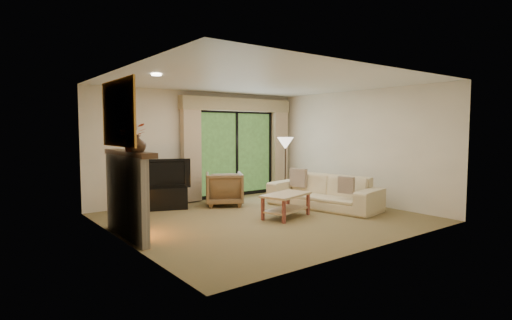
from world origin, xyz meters
TOP-DOWN VIEW (x-y plane):
  - floor at (0.00, 0.00)m, footprint 5.50×5.50m
  - ceiling at (0.00, 0.00)m, footprint 5.50×5.50m
  - wall_back at (0.00, 2.50)m, footprint 5.00×0.00m
  - wall_front at (0.00, -2.50)m, footprint 5.00×0.00m
  - wall_left at (-2.75, 0.00)m, footprint 0.00×5.00m
  - wall_right at (2.75, 0.00)m, footprint 0.00×5.00m
  - fireplace at (-2.63, 0.20)m, footprint 0.24×1.70m
  - mirror at (-2.71, 0.20)m, footprint 0.07×1.45m
  - sliding_door at (1.00, 2.45)m, footprint 2.26×0.10m
  - curtain_left at (-0.35, 2.34)m, footprint 0.45×0.18m
  - curtain_right at (2.35, 2.34)m, footprint 0.45×0.18m
  - cornice at (1.00, 2.36)m, footprint 3.20×0.24m
  - media_console at (-1.20, 1.95)m, footprint 1.02×0.73m
  - tv at (-1.20, 1.95)m, footprint 1.05×0.52m
  - armchair at (0.05, 1.56)m, footprint 1.10×1.11m
  - sofa at (1.61, 0.00)m, footprint 1.45×2.58m
  - pillow_near at (1.53, -0.70)m, footprint 0.16×0.35m
  - pillow_far at (1.53, 0.70)m, footprint 0.20×0.43m
  - coffee_table at (0.33, -0.23)m, footprint 1.16×0.85m
  - floor_lamp at (1.71, 1.37)m, footprint 0.42×0.42m
  - vase at (-2.61, -0.30)m, footprint 0.31×0.31m
  - branches at (-2.61, -0.09)m, footprint 0.44×0.40m

SIDE VIEW (x-z plane):
  - floor at x=0.00m, z-range 0.00..0.00m
  - coffee_table at x=0.33m, z-range 0.00..0.47m
  - media_console at x=-1.20m, z-range 0.00..0.47m
  - sofa at x=1.61m, z-range 0.00..0.71m
  - armchair at x=0.05m, z-range 0.00..0.75m
  - pillow_near at x=1.53m, z-range 0.41..0.75m
  - pillow_far at x=1.53m, z-range 0.39..0.81m
  - fireplace at x=-2.63m, z-range 0.00..1.37m
  - floor_lamp at x=1.71m, z-range 0.00..1.51m
  - tv at x=-1.20m, z-range 0.47..1.09m
  - sliding_door at x=1.00m, z-range 0.02..2.18m
  - curtain_left at x=-0.35m, z-range 0.02..2.38m
  - curtain_right at x=2.35m, z-range 0.02..2.38m
  - wall_back at x=0.00m, z-range -1.20..3.80m
  - wall_front at x=0.00m, z-range -1.20..3.80m
  - wall_left at x=-2.75m, z-range -1.20..3.80m
  - wall_right at x=2.75m, z-range -1.20..3.80m
  - vase at x=-2.61m, z-range 1.37..1.63m
  - branches at x=-2.61m, z-range 1.37..1.80m
  - mirror at x=-2.71m, z-range 1.44..2.46m
  - cornice at x=1.00m, z-range 2.16..2.48m
  - ceiling at x=0.00m, z-range 2.60..2.60m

